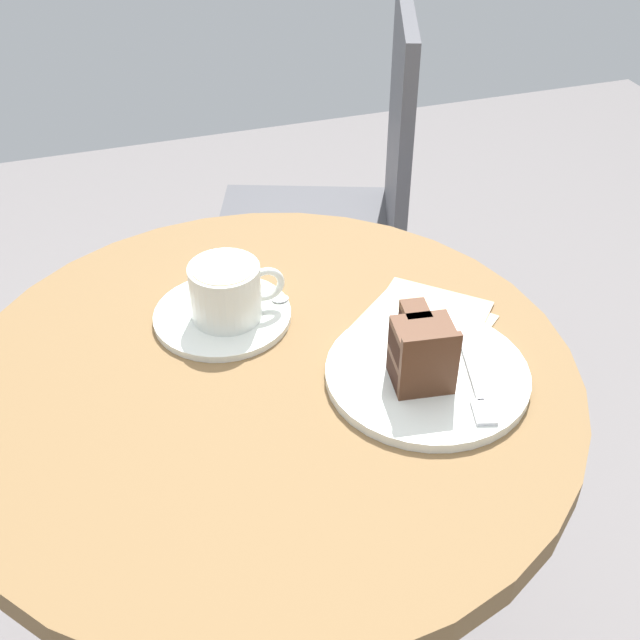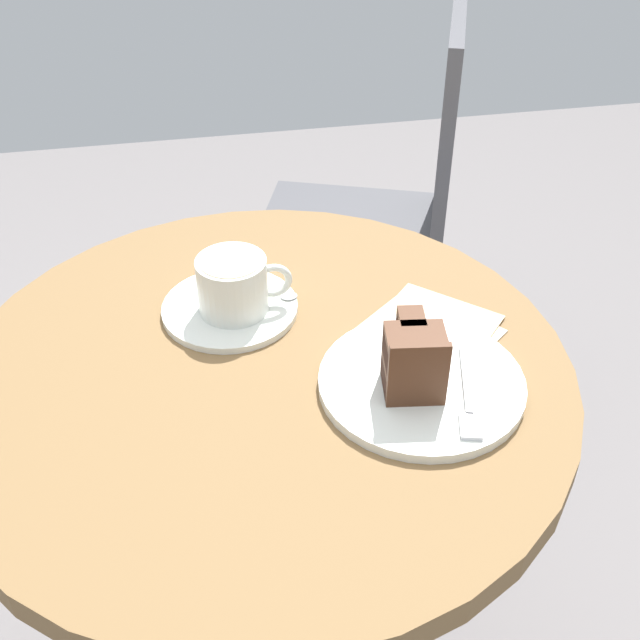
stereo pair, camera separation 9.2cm
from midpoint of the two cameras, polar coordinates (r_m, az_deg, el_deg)
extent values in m
cylinder|color=brown|center=(0.92, -1.25, -4.31)|extent=(0.71, 0.71, 0.03)
cylinder|color=silver|center=(1.19, -1.01, -17.08)|extent=(0.07, 0.07, 0.68)
cylinder|color=silver|center=(0.99, -3.81, 0.74)|extent=(0.17, 0.17, 0.01)
cylinder|color=silver|center=(0.97, -3.56, 2.40)|extent=(0.09, 0.09, 0.07)
cylinder|color=beige|center=(0.95, -3.64, 4.08)|extent=(0.08, 0.08, 0.00)
torus|color=silver|center=(0.97, -0.67, 2.71)|extent=(0.05, 0.01, 0.05)
cube|color=silver|center=(1.02, -1.87, 2.57)|extent=(0.06, 0.06, 0.00)
ellipsoid|color=silver|center=(1.00, 0.38, 1.62)|extent=(0.02, 0.02, 0.00)
cylinder|color=silver|center=(0.90, 10.14, -4.55)|extent=(0.23, 0.23, 0.01)
cube|color=black|center=(0.87, 9.62, -4.23)|extent=(0.07, 0.06, 0.03)
cube|color=black|center=(0.90, 9.22, -2.76)|extent=(0.03, 0.04, 0.03)
cube|color=#4C2B19|center=(0.86, 9.75, -3.33)|extent=(0.07, 0.06, 0.01)
cube|color=#4C2B19|center=(0.89, 9.34, -1.86)|extent=(0.03, 0.04, 0.01)
cube|color=black|center=(0.85, 9.88, -2.40)|extent=(0.07, 0.06, 0.03)
cube|color=black|center=(0.87, 9.46, -0.94)|extent=(0.03, 0.04, 0.03)
cube|color=#4C2B19|center=(0.84, 10.01, -1.45)|extent=(0.07, 0.06, 0.01)
cube|color=#4C2B19|center=(0.86, 9.58, 0.00)|extent=(0.03, 0.04, 0.01)
cube|color=#4C2B19|center=(0.84, 10.12, -4.03)|extent=(0.06, 0.02, 0.08)
cube|color=silver|center=(0.90, 13.23, -4.26)|extent=(0.04, 0.11, 0.00)
cube|color=silver|center=(0.85, 13.76, -7.50)|extent=(0.03, 0.04, 0.00)
cube|color=beige|center=(0.97, 10.12, -1.24)|extent=(0.20, 0.20, 0.00)
cube|color=beige|center=(0.98, 10.69, -0.63)|extent=(0.19, 0.19, 0.00)
cylinder|color=#4C4C51|center=(1.94, -0.75, 3.03)|extent=(0.02, 0.02, 0.45)
cylinder|color=#4C4C51|center=(1.69, -2.62, -3.16)|extent=(0.02, 0.02, 0.45)
cylinder|color=#4C4C51|center=(1.92, 8.79, 2.11)|extent=(0.02, 0.02, 0.45)
cylinder|color=#4C4C51|center=(1.67, 8.35, -4.30)|extent=(0.02, 0.02, 0.45)
cube|color=#4C4C51|center=(1.66, 3.75, 5.98)|extent=(0.49, 0.49, 0.02)
cube|color=#4C4C51|center=(1.55, 10.72, 12.71)|extent=(0.14, 0.35, 0.45)
camera|label=1|loc=(0.05, -87.14, 2.23)|focal=45.00mm
camera|label=2|loc=(0.05, 92.86, -2.23)|focal=45.00mm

